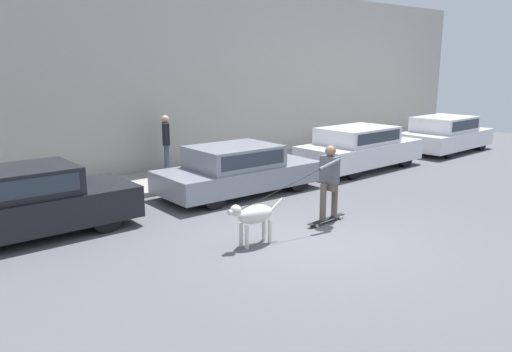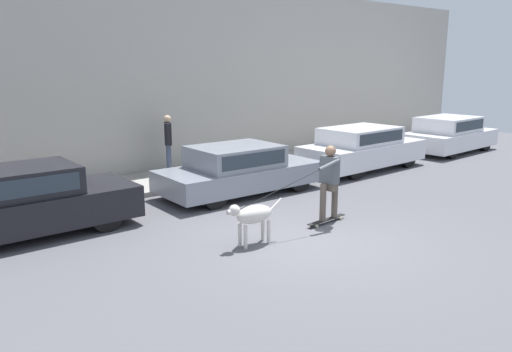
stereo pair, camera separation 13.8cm
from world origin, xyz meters
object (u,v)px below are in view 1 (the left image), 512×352
object	(u,v)px
parked_car_2	(360,148)
parked_car_3	(445,135)
parked_car_0	(23,204)
parked_car_1	(238,170)
dog	(254,215)
pedestrian_with_bag	(166,141)
skateboarder	(329,179)

from	to	relation	value
parked_car_2	parked_car_3	world-z (taller)	parked_car_2
parked_car_3	parked_car_0	bearing A→B (deg)	177.75
parked_car_1	dog	bearing A→B (deg)	-122.07
dog	pedestrian_with_bag	distance (m)	6.08
parked_car_3	pedestrian_with_bag	xyz separation A→B (m)	(-10.38, 2.73, 0.43)
parked_car_0	skateboarder	world-z (taller)	skateboarder
parked_car_2	skateboarder	size ratio (longest dim) A/B	1.48
parked_car_3	skateboarder	size ratio (longest dim) A/B	1.40
parked_car_1	parked_car_3	size ratio (longest dim) A/B	1.03
parked_car_1	parked_car_2	bearing A→B (deg)	1.06
dog	pedestrian_with_bag	bearing A→B (deg)	-102.04
skateboarder	pedestrian_with_bag	world-z (taller)	pedestrian_with_bag
parked_car_3	skateboarder	xyz separation A→B (m)	(-9.89, -3.09, 0.29)
parked_car_2	dog	world-z (taller)	parked_car_2
parked_car_3	dog	size ratio (longest dim) A/B	3.38
skateboarder	parked_car_3	bearing A→B (deg)	-166.79
parked_car_2	skateboarder	bearing A→B (deg)	-149.07
parked_car_3	parked_car_2	bearing A→B (deg)	177.75
parked_car_3	skateboarder	world-z (taller)	skateboarder
parked_car_2	parked_car_3	bearing A→B (deg)	-1.67
parked_car_0	pedestrian_with_bag	xyz separation A→B (m)	(4.66, 2.73, 0.42)
parked_car_0	parked_car_1	bearing A→B (deg)	-0.16
parked_car_3	parked_car_1	bearing A→B (deg)	177.74
parked_car_2	dog	bearing A→B (deg)	-157.20
parked_car_0	dog	distance (m)	4.41
parked_car_0	parked_car_2	world-z (taller)	parked_car_0
parked_car_1	pedestrian_with_bag	distance (m)	2.81
skateboarder	pedestrian_with_bag	xyz separation A→B (m)	(-0.49, 5.82, 0.14)
parked_car_2	dog	distance (m)	7.56
pedestrian_with_bag	parked_car_3	bearing A→B (deg)	13.03
parked_car_1	pedestrian_with_bag	world-z (taller)	pedestrian_with_bag
parked_car_0	skateboarder	bearing A→B (deg)	-31.16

